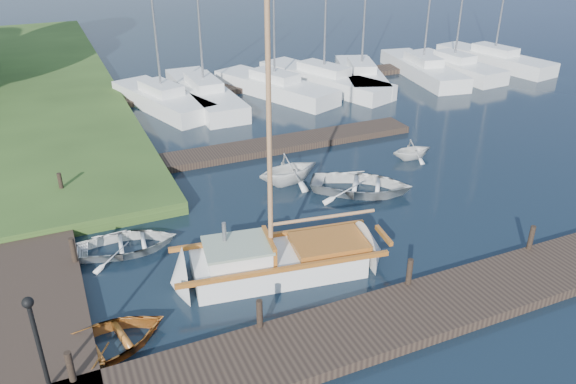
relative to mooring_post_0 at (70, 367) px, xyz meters
name	(u,v)px	position (x,y,z in m)	size (l,w,h in m)	color
ground	(288,223)	(7.50, 5.00, -0.70)	(160.00, 160.00, 0.00)	black
near_dock	(382,323)	(7.50, -1.00, -0.55)	(18.00, 2.20, 0.30)	black
left_dock	(38,241)	(-0.50, 7.00, -0.55)	(2.20, 18.00, 0.30)	black
far_dock	(270,146)	(9.50, 11.50, -0.55)	(14.00, 1.60, 0.30)	black
pontoon	(329,77)	(17.50, 21.00, -0.55)	(30.00, 1.60, 0.30)	black
mooring_post_0	(70,367)	(0.00, 0.00, 0.00)	(0.16, 0.16, 0.80)	black
mooring_post_1	(260,314)	(4.50, 0.00, 0.00)	(0.16, 0.16, 0.80)	black
mooring_post_2	(409,272)	(9.00, 0.00, 0.00)	(0.16, 0.16, 0.80)	black
mooring_post_3	(531,237)	(13.50, 0.00, 0.00)	(0.16, 0.16, 0.80)	black
mooring_post_4	(73,250)	(0.50, 5.00, 0.00)	(0.16, 0.16, 0.80)	black
mooring_post_5	(61,183)	(0.50, 10.00, 0.00)	(0.16, 0.16, 0.80)	black
lamp_post	(35,331)	(-0.50, 0.00, 1.17)	(0.24, 0.24, 2.44)	black
sailboat	(283,262)	(6.17, 2.37, -0.36)	(7.36, 2.96, 9.83)	white
dinghy	(102,341)	(0.76, 1.01, -0.36)	(2.35, 3.29, 0.68)	brown
tender_a	(127,242)	(2.10, 5.46, -0.38)	(2.24, 3.13, 0.65)	white
tender_b	(288,167)	(8.82, 7.94, -0.02)	(2.23, 2.59, 1.36)	white
tender_c	(361,183)	(11.04, 6.03, -0.30)	(2.76, 3.86, 0.80)	white
tender_d	(412,148)	(14.76, 7.99, -0.21)	(1.61, 1.87, 0.98)	white
marina_boat_0	(162,98)	(6.35, 19.36, -0.12)	(4.33, 7.91, 11.45)	white
marina_boat_1	(204,92)	(8.78, 19.55, -0.15)	(2.28, 9.18, 9.39)	white
marina_boat_2	(275,85)	(12.93, 19.15, -0.12)	(5.20, 8.49, 11.96)	white
marina_boat_3	(324,78)	(16.31, 19.45, -0.13)	(5.18, 9.69, 11.53)	white
marina_boat_4	(361,75)	(18.78, 19.19, -0.13)	(4.77, 8.05, 11.25)	white
marina_boat_5	(423,68)	(23.33, 19.05, -0.14)	(3.53, 8.79, 10.45)	white
marina_boat_6	(454,65)	(25.60, 18.75, -0.13)	(2.83, 7.64, 10.83)	white
marina_boat_7	(494,58)	(29.48, 19.27, -0.13)	(3.72, 8.78, 11.01)	white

